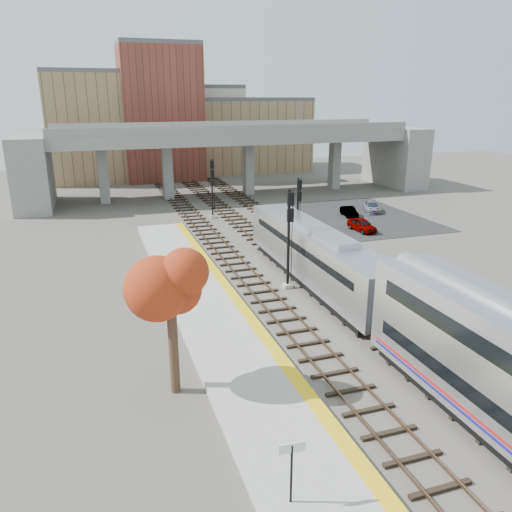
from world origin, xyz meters
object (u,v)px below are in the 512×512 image
object	(u,v)px
locomotive	(316,254)
car_b	(349,212)
signal_mast_mid	(298,217)
car_c	(372,207)
tree	(170,288)
signal_mast_far	(212,191)
car_a	(362,225)
signal_mast_near	(289,241)

from	to	relation	value
locomotive	car_b	world-z (taller)	locomotive
signal_mast_mid	car_c	size ratio (longest dim) A/B	1.60
tree	car_c	distance (m)	40.94
signal_mast_far	car_c	bearing A→B (deg)	-8.88
car_a	car_b	xyz separation A→B (m)	(1.82, 5.96, -0.08)
signal_mast_near	car_b	size ratio (longest dim) A/B	2.11
locomotive	car_b	distance (m)	21.84
signal_mast_mid	car_a	xyz separation A→B (m)	(8.65, 3.89, -2.34)
signal_mast_far	car_a	distance (m)	16.50
signal_mast_far	tree	world-z (taller)	tree
signal_mast_mid	car_c	xyz separation A→B (m)	(14.14, 11.22, -2.40)
signal_mast_far	car_a	world-z (taller)	signal_mast_far
car_a	signal_mast_far	bearing A→B (deg)	137.20
car_b	signal_mast_near	bearing A→B (deg)	-119.82
signal_mast_mid	signal_mast_far	bearing A→B (deg)	106.25
locomotive	car_b	size ratio (longest dim) A/B	5.73
signal_mast_near	car_c	xyz separation A→B (m)	(18.24, 19.29, -2.85)
signal_mast_near	signal_mast_far	distance (m)	22.14
tree	car_b	distance (m)	37.48
car_a	car_c	size ratio (longest dim) A/B	0.93
signal_mast_near	car_a	distance (m)	17.70
signal_mast_mid	car_a	distance (m)	9.77
car_c	car_a	bearing A→B (deg)	-106.88
signal_mast_mid	car_c	distance (m)	18.21
signal_mast_near	tree	distance (m)	14.24
locomotive	car_c	world-z (taller)	locomotive
tree	car_b	xyz separation A→B (m)	(24.26, 28.22, -4.50)
signal_mast_far	car_b	distance (m)	15.37
tree	car_c	xyz separation A→B (m)	(27.93, 29.59, -4.47)
locomotive	signal_mast_mid	bearing A→B (deg)	75.98
locomotive	signal_mast_near	size ratio (longest dim) A/B	2.72
tree	signal_mast_mid	bearing A→B (deg)	53.11
tree	locomotive	bearing A→B (deg)	41.32
signal_mast_near	car_b	distance (m)	23.27
signal_mast_near	signal_mast_mid	world-z (taller)	signal_mast_near
signal_mast_near	signal_mast_far	size ratio (longest dim) A/B	1.09
signal_mast_mid	signal_mast_near	bearing A→B (deg)	-116.93
locomotive	car_a	distance (m)	16.05
signal_mast_near	car_c	size ratio (longest dim) A/B	1.76
signal_mast_far	car_a	bearing A→B (deg)	-38.61
locomotive	signal_mast_mid	size ratio (longest dim) A/B	3.00
signal_mast_mid	signal_mast_far	world-z (taller)	signal_mast_far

